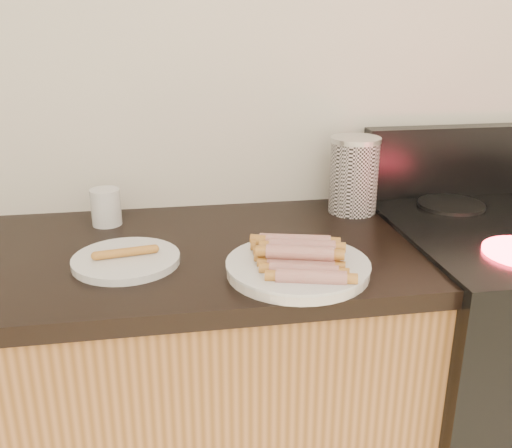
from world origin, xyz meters
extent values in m
cube|color=silver|center=(0.00, 2.00, 1.30)|extent=(4.00, 0.04, 2.60)
cube|color=black|center=(0.78, 1.96, 1.01)|extent=(0.76, 0.06, 0.20)
cylinder|color=black|center=(0.61, 1.84, 0.92)|extent=(0.18, 0.18, 0.01)
cylinder|color=silver|center=(0.10, 1.51, 0.91)|extent=(0.38, 0.38, 0.02)
cylinder|color=white|center=(-0.25, 1.62, 0.91)|extent=(0.29, 0.29, 0.02)
cylinder|color=maroon|center=(0.10, 1.42, 0.93)|extent=(0.14, 0.07, 0.03)
cylinder|color=maroon|center=(0.10, 1.45, 0.93)|extent=(0.14, 0.07, 0.03)
cylinder|color=maroon|center=(0.10, 1.48, 0.93)|extent=(0.14, 0.07, 0.03)
cylinder|color=maroon|center=(0.10, 1.51, 0.93)|extent=(0.14, 0.07, 0.03)
cylinder|color=maroon|center=(0.10, 1.55, 0.93)|extent=(0.14, 0.07, 0.03)
cylinder|color=maroon|center=(0.10, 1.58, 0.93)|extent=(0.14, 0.07, 0.03)
cylinder|color=maroon|center=(0.10, 1.61, 0.93)|extent=(0.14, 0.07, 0.03)
cylinder|color=maroon|center=(0.10, 1.48, 0.96)|extent=(0.14, 0.07, 0.03)
cylinder|color=maroon|center=(0.10, 1.51, 0.96)|extent=(0.14, 0.07, 0.03)
cylinder|color=maroon|center=(0.10, 1.55, 0.96)|extent=(0.14, 0.07, 0.03)
cylinder|color=#C16B4E|center=(-0.25, 1.62, 0.93)|extent=(0.13, 0.04, 0.02)
cylinder|color=silver|center=(0.34, 1.88, 1.00)|extent=(0.13, 0.13, 0.19)
cylinder|color=silver|center=(0.34, 1.88, 1.10)|extent=(0.13, 0.13, 0.01)
cylinder|color=white|center=(-0.31, 1.88, 0.95)|extent=(0.10, 0.10, 0.09)
camera|label=1|loc=(-0.16, 0.46, 1.40)|focal=40.00mm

